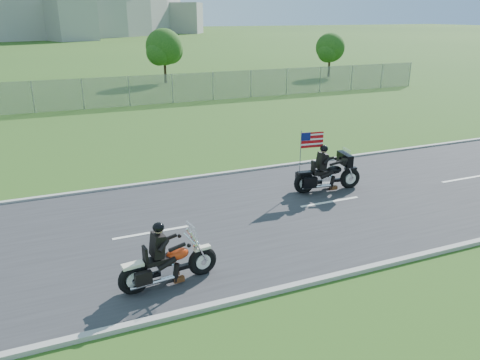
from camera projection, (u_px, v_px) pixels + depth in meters
name	position (u px, v px, depth m)	size (l,w,h in m)	color
ground	(217.00, 223.00, 14.11)	(420.00, 420.00, 0.00)	#264616
road	(217.00, 222.00, 14.11)	(120.00, 8.00, 0.04)	#28282B
curb_north	(180.00, 179.00, 17.61)	(120.00, 0.18, 0.12)	#9E9B93
curb_south	(278.00, 290.00, 10.58)	(120.00, 0.18, 0.12)	#9E9B93
fence	(33.00, 97.00, 29.33)	(60.00, 0.03, 2.00)	gray
tree_fence_near	(164.00, 49.00, 41.40)	(3.52, 3.28, 4.75)	#382316
tree_fence_far	(330.00, 49.00, 45.58)	(3.08, 2.87, 4.20)	#382316
motorcycle_lead	(167.00, 265.00, 10.72)	(2.42, 0.76, 1.63)	black
motorcycle_follow	(327.00, 175.00, 16.43)	(2.54, 0.90, 2.12)	black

